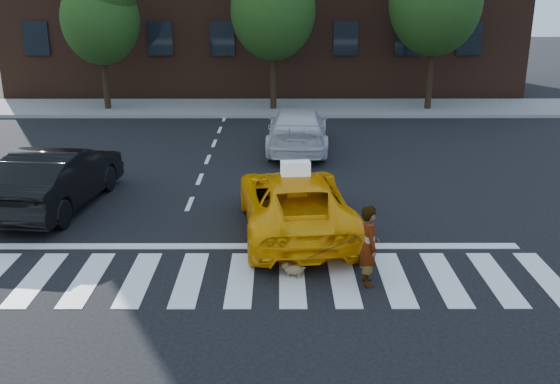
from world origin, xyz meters
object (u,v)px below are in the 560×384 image
Objects in this scene: woman at (369,246)px; taxi at (295,202)px; tree_left at (100,10)px; black_sedan at (58,177)px; white_suv at (298,129)px; tree_mid at (274,0)px; dog at (292,269)px.

taxi is at bearing 21.43° from woman.
black_sedan is at bearing -80.86° from tree_left.
black_sedan is 0.96× the size of white_suv.
tree_left is 1.29× the size of white_suv.
white_suv is at bearing -130.10° from black_sedan.
tree_mid reaches higher than taxi.
tree_left reaches higher than black_sedan.
black_sedan is 8.56m from woman.
woman is at bearing 110.43° from taxi.
tree_mid reaches higher than dog.
woman is (9.41, -17.20, -3.64)m from tree_left.
tree_mid reaches higher than woman.
tree_left reaches higher than dog.
tree_mid is 4.46× the size of woman.
tree_mid is 1.47× the size of black_sedan.
tree_mid is 14.49m from black_sedan.
taxi is 3.02m from woman.
tree_left is 12.89× the size of dog.
black_sedan is at bearing -21.37° from taxi.
taxi is 1.06× the size of black_sedan.
woman reaches higher than taxi.
taxi is (0.58, -14.50, -4.14)m from tree_mid.
black_sedan is 3.04× the size of woman.
tree_left is 1.27× the size of taxi.
dog is (-0.39, -10.00, -0.56)m from white_suv.
dog is (-1.44, 0.29, -0.62)m from woman.
tree_mid is 8.09m from white_suv.
tree_mid is at bearing 113.97° from dog.
taxi is at bearing 171.11° from black_sedan.
tree_mid is 17.78m from woman.
black_sedan is 8.63m from white_suv.
white_suv is (6.30, 5.90, -0.07)m from black_sedan.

